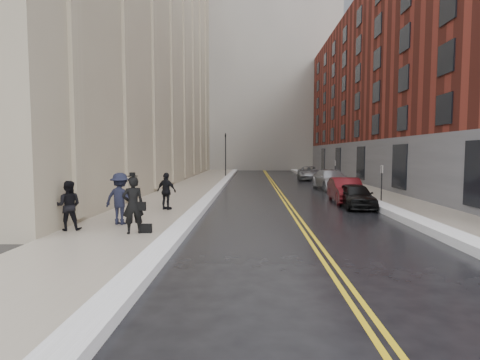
# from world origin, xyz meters

# --- Properties ---
(ground) EXTENTS (160.00, 160.00, 0.00)m
(ground) POSITION_xyz_m (0.00, 0.00, 0.00)
(ground) COLOR black
(ground) RESTS_ON ground
(sidewalk_left) EXTENTS (4.00, 64.00, 0.15)m
(sidewalk_left) POSITION_xyz_m (-4.50, 16.00, 0.07)
(sidewalk_left) COLOR gray
(sidewalk_left) RESTS_ON ground
(sidewalk_right) EXTENTS (3.00, 64.00, 0.15)m
(sidewalk_right) POSITION_xyz_m (9.00, 16.00, 0.07)
(sidewalk_right) COLOR gray
(sidewalk_right) RESTS_ON ground
(lane_stripe_a) EXTENTS (0.12, 64.00, 0.01)m
(lane_stripe_a) POSITION_xyz_m (2.38, 16.00, 0.00)
(lane_stripe_a) COLOR gold
(lane_stripe_a) RESTS_ON ground
(lane_stripe_b) EXTENTS (0.12, 64.00, 0.01)m
(lane_stripe_b) POSITION_xyz_m (2.62, 16.00, 0.00)
(lane_stripe_b) COLOR gold
(lane_stripe_b) RESTS_ON ground
(snow_ridge_left) EXTENTS (0.70, 60.80, 0.26)m
(snow_ridge_left) POSITION_xyz_m (-2.20, 16.00, 0.13)
(snow_ridge_left) COLOR white
(snow_ridge_left) RESTS_ON ground
(snow_ridge_right) EXTENTS (0.85, 60.80, 0.30)m
(snow_ridge_right) POSITION_xyz_m (7.15, 16.00, 0.15)
(snow_ridge_right) COLOR white
(snow_ridge_right) RESTS_ON ground
(building_left) EXTENTS (16.00, 50.00, 35.00)m
(building_left) POSITION_xyz_m (-14.50, 23.00, 17.50)
(building_left) COLOR #9E9177
(building_left) RESTS_ON ground
(building_right) EXTENTS (14.00, 50.00, 18.00)m
(building_right) POSITION_xyz_m (17.50, 23.00, 9.00)
(building_right) COLOR maroon
(building_right) RESTS_ON ground
(tower_far_center) EXTENTS (28.00, 16.00, 52.00)m
(tower_far_center) POSITION_xyz_m (1.00, 56.00, 26.00)
(tower_far_center) COLOR gray
(tower_far_center) RESTS_ON ground
(tower_far_right) EXTENTS (22.00, 18.00, 44.00)m
(tower_far_right) POSITION_xyz_m (14.00, 66.00, 22.00)
(tower_far_right) COLOR slate
(tower_far_right) RESTS_ON ground
(tower_far_left) EXTENTS (22.00, 18.00, 60.00)m
(tower_far_left) POSITION_xyz_m (-12.00, 72.00, 30.00)
(tower_far_left) COLOR slate
(tower_far_left) RESTS_ON ground
(traffic_signal) EXTENTS (0.18, 0.15, 5.20)m
(traffic_signal) POSITION_xyz_m (-2.60, 30.00, 3.08)
(traffic_signal) COLOR black
(traffic_signal) RESTS_ON ground
(parking_sign_near) EXTENTS (0.06, 0.35, 2.23)m
(parking_sign_near) POSITION_xyz_m (7.90, 8.00, 1.36)
(parking_sign_near) COLOR black
(parking_sign_near) RESTS_ON ground
(parking_sign_far) EXTENTS (0.06, 0.35, 2.23)m
(parking_sign_far) POSITION_xyz_m (7.90, 20.00, 1.36)
(parking_sign_far) COLOR black
(parking_sign_far) RESTS_ON ground
(car_black) EXTENTS (1.63, 3.89, 1.31)m
(car_black) POSITION_xyz_m (5.99, 6.39, 0.66)
(car_black) COLOR black
(car_black) RESTS_ON ground
(car_maroon) EXTENTS (1.72, 4.50, 1.46)m
(car_maroon) POSITION_xyz_m (6.01, 8.52, 0.73)
(car_maroon) COLOR #4C0D11
(car_maroon) RESTS_ON ground
(car_silver_near) EXTENTS (2.74, 5.61, 1.57)m
(car_silver_near) POSITION_xyz_m (6.80, 16.38, 0.79)
(car_silver_near) COLOR #9B9DA3
(car_silver_near) RESTS_ON ground
(car_silver_far) EXTENTS (2.82, 5.37, 1.44)m
(car_silver_far) POSITION_xyz_m (6.69, 27.06, 0.72)
(car_silver_far) COLOR #999CA1
(car_silver_far) RESTS_ON ground
(pedestrian_main) EXTENTS (0.86, 0.73, 1.99)m
(pedestrian_main) POSITION_xyz_m (-3.66, -0.96, 1.14)
(pedestrian_main) COLOR black
(pedestrian_main) RESTS_ON sidewalk_left
(pedestrian_a) EXTENTS (0.99, 0.84, 1.79)m
(pedestrian_a) POSITION_xyz_m (-6.15, -0.48, 1.05)
(pedestrian_a) COLOR black
(pedestrian_a) RESTS_ON sidewalk_left
(pedestrian_b) EXTENTS (1.43, 1.02, 2.02)m
(pedestrian_b) POSITION_xyz_m (-4.68, 0.70, 1.16)
(pedestrian_b) COLOR black
(pedestrian_b) RESTS_ON sidewalk_left
(pedestrian_c) EXTENTS (1.16, 0.83, 1.82)m
(pedestrian_c) POSITION_xyz_m (-3.74, 4.48, 1.06)
(pedestrian_c) COLOR black
(pedestrian_c) RESTS_ON sidewalk_left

